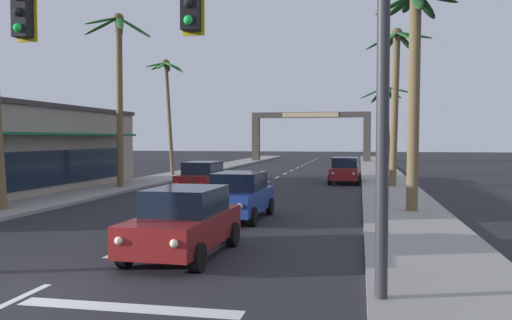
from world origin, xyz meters
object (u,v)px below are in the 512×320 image
sedan_third_in_queue (239,195)px  palm_right_third (396,84)px  sedan_lead_at_stop_bar (184,221)px  palm_left_third (119,71)px  sedan_oncoming_far (203,177)px  traffic_signal_mast (196,36)px  palm_right_second (414,66)px  sedan_parked_nearest_kerb (345,170)px  town_gateway_arch (310,129)px  palm_right_farthest (387,108)px  palm_left_farthest (167,90)px

sedan_third_in_queue → palm_right_third: (6.26, 13.15, 5.17)m
sedan_third_in_queue → sedan_lead_at_stop_bar: bearing=-89.9°
palm_left_third → sedan_oncoming_far: bearing=-14.0°
traffic_signal_mast → sedan_oncoming_far: traffic_signal_mast is taller
palm_right_second → traffic_signal_mast: bearing=-113.0°
sedan_parked_nearest_kerb → palm_right_second: (2.94, -13.75, 4.82)m
sedan_oncoming_far → palm_right_third: bearing=24.8°
traffic_signal_mast → town_gateway_arch: bearing=93.1°
sedan_lead_at_stop_bar → sedan_oncoming_far: bearing=105.0°
sedan_oncoming_far → town_gateway_arch: bearing=87.0°
sedan_parked_nearest_kerb → palm_right_farthest: 9.22m
sedan_oncoming_far → palm_right_second: bearing=-30.4°
sedan_oncoming_far → palm_left_third: size_ratio=0.45×
sedan_lead_at_stop_bar → sedan_oncoming_far: size_ratio=1.00×
palm_left_third → traffic_signal_mast: bearing=-60.9°
palm_right_second → town_gateway_arch: size_ratio=0.59×
sedan_lead_at_stop_bar → palm_right_second: 11.67m
sedan_lead_at_stop_bar → palm_right_second: size_ratio=0.52×
sedan_third_in_queue → palm_right_second: 8.30m
palm_left_third → palm_right_second: palm_left_third is taller
palm_left_farthest → sedan_oncoming_far: bearing=-61.2°
town_gateway_arch → palm_right_third: bearing=-76.9°
palm_left_third → palm_right_farthest: (15.54, 13.98, -1.47)m
palm_right_farthest → town_gateway_arch: size_ratio=0.49×
sedan_oncoming_far → sedan_parked_nearest_kerb: same height
sedan_third_in_queue → palm_left_third: (-9.26, 9.80, 5.91)m
palm_left_third → palm_right_second: bearing=-25.2°
sedan_third_in_queue → town_gateway_arch: bearing=92.2°
traffic_signal_mast → sedan_parked_nearest_kerb: (2.02, 25.45, -3.91)m
palm_left_third → palm_right_third: palm_left_third is taller
sedan_lead_at_stop_bar → sedan_third_in_queue: same height
sedan_lead_at_stop_bar → palm_right_farthest: 30.84m
sedan_oncoming_far → palm_left_farthest: bearing=118.8°
palm_left_third → sedan_third_in_queue: bearing=-46.6°
palm_right_third → sedan_third_in_queue: bearing=-115.5°
palm_right_farthest → sedan_third_in_queue: bearing=-104.8°
sedan_third_in_queue → palm_left_farthest: bearing=117.0°
sedan_oncoming_far → traffic_signal_mast: bearing=-73.6°
sedan_oncoming_far → sedan_parked_nearest_kerb: size_ratio=1.01×
palm_right_second → sedan_parked_nearest_kerb: bearing=102.1°
sedan_oncoming_far → palm_right_third: palm_right_third is taller
palm_right_second → palm_right_third: (-0.02, 10.64, 0.35)m
sedan_lead_at_stop_bar → sedan_third_in_queue: bearing=90.1°
town_gateway_arch → palm_left_third: bearing=-101.2°
palm_right_farthest → town_gateway_arch: (-8.07, 23.86, -1.23)m
palm_left_farthest → palm_right_third: bearing=-22.5°
sedan_oncoming_far → sedan_parked_nearest_kerb: 10.63m
palm_right_third → town_gateway_arch: bearing=103.1°
traffic_signal_mast → sedan_lead_at_stop_bar: (-1.31, 3.11, -3.91)m
sedan_oncoming_far → palm_right_farthest: (10.16, 15.32, 4.44)m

